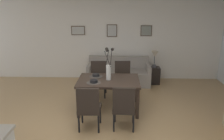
# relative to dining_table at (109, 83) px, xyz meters

# --- Properties ---
(ground_plane) EXTENTS (9.00, 9.00, 0.00)m
(ground_plane) POSITION_rel_dining_table_xyz_m (-0.11, -0.84, -0.65)
(ground_plane) COLOR tan
(back_wall_panel) EXTENTS (9.00, 0.10, 2.60)m
(back_wall_panel) POSITION_rel_dining_table_xyz_m (-0.11, 2.41, 0.65)
(back_wall_panel) COLOR silver
(back_wall_panel) RESTS_ON ground
(dining_table) EXTENTS (1.40, 1.00, 0.74)m
(dining_table) POSITION_rel_dining_table_xyz_m (0.00, 0.00, 0.00)
(dining_table) COLOR #33261E
(dining_table) RESTS_ON ground
(dining_chair_near_left) EXTENTS (0.44, 0.44, 0.92)m
(dining_chair_near_left) POSITION_rel_dining_table_xyz_m (-0.34, -0.93, -0.14)
(dining_chair_near_left) COLOR black
(dining_chair_near_left) RESTS_ON ground
(dining_chair_near_right) EXTENTS (0.45, 0.45, 0.92)m
(dining_chair_near_right) POSITION_rel_dining_table_xyz_m (-0.32, 0.90, -0.14)
(dining_chair_near_right) COLOR black
(dining_chair_near_right) RESTS_ON ground
(dining_chair_far_left) EXTENTS (0.46, 0.46, 0.92)m
(dining_chair_far_left) POSITION_rel_dining_table_xyz_m (0.34, -0.88, -0.14)
(dining_chair_far_left) COLOR black
(dining_chair_far_left) RESTS_ON ground
(dining_chair_far_right) EXTENTS (0.46, 0.46, 0.92)m
(dining_chair_far_right) POSITION_rel_dining_table_xyz_m (0.34, 0.93, -0.14)
(dining_chair_far_right) COLOR black
(dining_chair_far_right) RESTS_ON ground
(centerpiece_vase) EXTENTS (0.21, 0.23, 0.73)m
(centerpiece_vase) POSITION_rel_dining_table_xyz_m (0.00, 0.00, 0.37)
(centerpiece_vase) COLOR white
(centerpiece_vase) RESTS_ON dining_table
(placemat_near_left) EXTENTS (0.32, 0.32, 0.01)m
(placemat_near_left) POSITION_rel_dining_table_xyz_m (-0.32, -0.22, 0.09)
(placemat_near_left) COLOR #4C4742
(placemat_near_left) RESTS_ON dining_table
(bowl_near_left) EXTENTS (0.17, 0.17, 0.07)m
(bowl_near_left) POSITION_rel_dining_table_xyz_m (-0.32, -0.22, 0.13)
(bowl_near_left) COLOR black
(bowl_near_left) RESTS_ON dining_table
(placemat_near_right) EXTENTS (0.32, 0.32, 0.01)m
(placemat_near_right) POSITION_rel_dining_table_xyz_m (-0.32, 0.22, 0.09)
(placemat_near_right) COLOR #4C4742
(placemat_near_right) RESTS_ON dining_table
(bowl_near_right) EXTENTS (0.17, 0.17, 0.07)m
(bowl_near_right) POSITION_rel_dining_table_xyz_m (-0.32, 0.22, 0.13)
(bowl_near_right) COLOR black
(bowl_near_right) RESTS_ON dining_table
(sofa) EXTENTS (1.90, 0.84, 0.80)m
(sofa) POSITION_rel_dining_table_xyz_m (0.23, 1.86, -0.38)
(sofa) COLOR gray
(sofa) RESTS_ON ground
(side_table) EXTENTS (0.36, 0.36, 0.52)m
(side_table) POSITION_rel_dining_table_xyz_m (1.32, 1.87, -0.39)
(side_table) COLOR black
(side_table) RESTS_ON ground
(table_lamp) EXTENTS (0.22, 0.22, 0.51)m
(table_lamp) POSITION_rel_dining_table_xyz_m (1.32, 1.87, 0.24)
(table_lamp) COLOR #4C4C51
(table_lamp) RESTS_ON side_table
(framed_picture_left) EXTENTS (0.44, 0.03, 0.29)m
(framed_picture_left) POSITION_rel_dining_table_xyz_m (-1.08, 2.34, 0.93)
(framed_picture_left) COLOR #473828
(framed_picture_center) EXTENTS (0.33, 0.03, 0.39)m
(framed_picture_center) POSITION_rel_dining_table_xyz_m (-0.00, 2.34, 0.93)
(framed_picture_center) COLOR #473828
(framed_picture_right) EXTENTS (0.36, 0.03, 0.34)m
(framed_picture_right) POSITION_rel_dining_table_xyz_m (1.08, 2.34, 0.93)
(framed_picture_right) COLOR #473828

